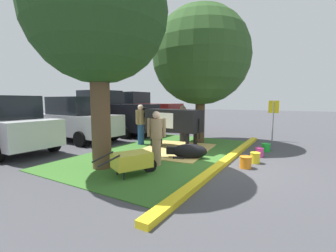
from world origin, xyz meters
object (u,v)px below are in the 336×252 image
object	(u,v)px
person_handler	(183,122)
pickup_truck_black	(111,114)
shade_tree_left	(97,13)
person_visitor_far	(141,123)
shade_tree_right	(201,56)
pickup_truck_maroon	(142,112)
hatchback_white	(5,125)
parking_sign	(273,113)
bucket_orange	(246,162)
calf_lying	(189,151)
bucket_yellow	(255,158)
person_visitor_near	(156,137)
cow_holstein	(171,120)
wheelbarrow	(133,160)
bucket_green	(266,147)
sedan_silver	(76,119)
bucket_pink	(259,152)

from	to	relation	value
person_handler	pickup_truck_black	world-z (taller)	pickup_truck_black
shade_tree_left	person_visitor_far	bearing A→B (deg)	19.19
shade_tree_right	pickup_truck_maroon	distance (m)	6.75
hatchback_white	person_visitor_far	bearing A→B (deg)	-44.30
parking_sign	bucket_orange	xyz separation A→B (m)	(-5.03, 0.13, -1.13)
person_visitor_far	bucket_orange	distance (m)	4.75
hatchback_white	pickup_truck_maroon	xyz separation A→B (m)	(8.25, 0.07, 0.13)
calf_lying	parking_sign	distance (m)	5.37
person_handler	bucket_yellow	xyz separation A→B (m)	(-2.02, -3.44, -0.71)
shade_tree_left	pickup_truck_maroon	size ratio (longest dim) A/B	1.09
person_visitor_near	hatchback_white	size ratio (longest dim) A/B	0.35
person_visitor_near	bucket_yellow	size ratio (longest dim) A/B	4.76
hatchback_white	cow_holstein	bearing A→B (deg)	-54.54
person_visitor_near	wheelbarrow	distance (m)	1.14
person_visitor_far	bucket_green	xyz separation A→B (m)	(1.29, -4.72, -0.76)
bucket_orange	sedan_silver	size ratio (longest dim) A/B	0.08
person_handler	shade_tree_right	bearing A→B (deg)	-69.24
hatchback_white	calf_lying	bearing A→B (deg)	-68.65
person_handler	pickup_truck_maroon	bearing A→B (deg)	55.24
shade_tree_right	person_visitor_far	size ratio (longest dim) A/B	3.45
pickup_truck_black	bucket_pink	bearing A→B (deg)	-100.65
shade_tree_right	sedan_silver	size ratio (longest dim) A/B	1.31
parking_sign	bucket_yellow	xyz separation A→B (m)	(-4.37, -0.01, -1.13)
shade_tree_right	wheelbarrow	distance (m)	6.05
bucket_green	sedan_silver	distance (m)	8.21
shade_tree_left	hatchback_white	world-z (taller)	shade_tree_left
calf_lying	person_visitor_far	bearing A→B (deg)	67.98
person_visitor_far	bucket_yellow	xyz separation A→B (m)	(-0.57, -4.66, -0.74)
shade_tree_left	bucket_orange	bearing A→B (deg)	-59.41
person_handler	pickup_truck_black	size ratio (longest dim) A/B	0.30
person_handler	bucket_green	xyz separation A→B (m)	(-0.16, -3.49, -0.73)
person_handler	wheelbarrow	distance (m)	4.90
person_visitor_far	hatchback_white	size ratio (longest dim) A/B	0.38
shade_tree_right	person_handler	world-z (taller)	shade_tree_right
wheelbarrow	bucket_orange	distance (m)	3.08
parking_sign	pickup_truck_maroon	world-z (taller)	pickup_truck_maroon
person_visitor_far	pickup_truck_black	size ratio (longest dim) A/B	0.31
cow_holstein	parking_sign	xyz separation A→B (m)	(3.83, -3.20, 0.20)
sedan_silver	bucket_green	bearing A→B (deg)	-76.00
wheelbarrow	person_visitor_near	bearing A→B (deg)	-0.79
calf_lying	person_visitor_far	distance (m)	3.03
shade_tree_left	shade_tree_right	bearing A→B (deg)	-9.26
bucket_orange	wheelbarrow	bearing A→B (deg)	132.64
bucket_pink	cow_holstein	bearing A→B (deg)	95.75
bucket_orange	pickup_truck_black	size ratio (longest dim) A/B	0.06
bucket_yellow	bucket_green	distance (m)	1.86
bucket_yellow	person_handler	bearing A→B (deg)	59.54
bucket_green	bucket_orange	bearing A→B (deg)	175.59
person_visitor_far	bucket_orange	world-z (taller)	person_visitor_far
calf_lying	bucket_green	xyz separation A→B (m)	(2.39, -1.98, -0.08)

